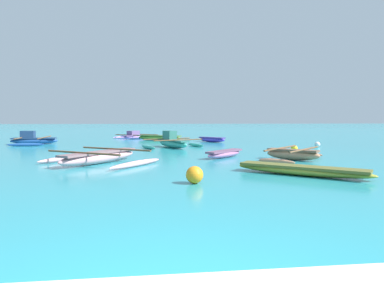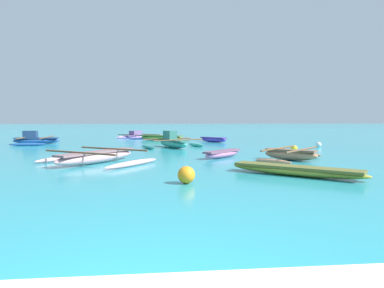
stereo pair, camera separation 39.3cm
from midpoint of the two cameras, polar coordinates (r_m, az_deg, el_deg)
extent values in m
ellipsoid|color=#65A639|center=(27.30, -4.73, 1.04)|extent=(3.72, 2.79, 0.41)
cube|color=#44682C|center=(27.29, -4.74, 1.38)|extent=(3.44, 2.59, 0.08)
ellipsoid|color=tan|center=(14.68, 16.82, -1.74)|extent=(1.97, 1.93, 0.45)
cube|color=brown|center=(14.67, 16.84, -1.03)|extent=(1.82, 1.79, 0.08)
cylinder|color=brown|center=(14.48, 18.70, -0.89)|extent=(2.32, 2.39, 0.07)
cylinder|color=brown|center=(14.86, 15.03, -0.69)|extent=(2.32, 2.39, 0.07)
ellipsoid|color=tan|center=(16.22, 18.95, -1.68)|extent=(1.19, 1.16, 0.20)
ellipsoid|color=tan|center=(13.20, 14.19, -2.87)|extent=(1.19, 1.16, 0.20)
ellipsoid|color=#204C94|center=(25.60, -24.09, 0.51)|extent=(3.08, 0.90, 0.43)
cube|color=navy|center=(25.59, -24.10, 0.89)|extent=(2.83, 0.85, 0.08)
cube|color=navy|center=(25.68, -24.94, 1.49)|extent=(0.89, 0.66, 0.47)
cylinder|color=brown|center=(25.42, -22.62, 1.05)|extent=(0.30, 3.76, 0.07)
cylinder|color=brown|center=(25.77, -25.58, 1.00)|extent=(0.30, 3.76, 0.07)
ellipsoid|color=#204C94|center=(27.43, -23.08, 0.52)|extent=(2.24, 0.34, 0.20)
ellipsoid|color=#204C94|center=(23.80, -25.24, -0.06)|extent=(2.24, 0.34, 0.20)
ellipsoid|color=#AE7BD7|center=(29.72, -8.42, 1.19)|extent=(2.76, 3.24, 0.33)
cube|color=slate|center=(29.72, -8.43, 1.44)|extent=(2.56, 3.00, 0.08)
cube|color=slate|center=(29.37, -9.00, 1.84)|extent=(1.08, 1.15, 0.37)
cylinder|color=brown|center=(30.33, -7.43, 1.62)|extent=(2.67, 2.13, 0.07)
cylinder|color=brown|center=(29.11, -9.47, 1.49)|extent=(2.67, 2.13, 0.07)
ellipsoid|color=#AE7BD7|center=(30.85, -10.77, 1.15)|extent=(1.52, 1.85, 0.20)
ellipsoid|color=#AE7BD7|center=(28.66, -5.89, 0.97)|extent=(1.52, 1.85, 0.20)
ellipsoid|color=#3EB09D|center=(20.27, -2.62, 0.06)|extent=(1.89, 3.17, 0.47)
cube|color=#2F6D63|center=(20.25, -2.63, 0.61)|extent=(1.76, 2.92, 0.08)
cube|color=#2F6D63|center=(20.59, -3.15, 1.50)|extent=(0.84, 1.03, 0.52)
cylinder|color=brown|center=(19.61, -1.64, 0.67)|extent=(2.90, 1.38, 0.07)
cylinder|color=brown|center=(20.89, -3.55, 0.88)|extent=(2.90, 1.38, 0.07)
ellipsoid|color=#3EB09D|center=(21.06, 1.19, -0.16)|extent=(0.93, 1.70, 0.20)
ellipsoid|color=#3EB09D|center=(19.59, -6.72, -0.51)|extent=(0.93, 1.70, 0.20)
ellipsoid|color=#BB6EA0|center=(15.06, 5.82, -1.66)|extent=(2.08, 2.08, 0.33)
cube|color=#734965|center=(15.05, 5.82, -1.20)|extent=(1.93, 1.92, 0.08)
ellipsoid|color=#999831|center=(10.77, 17.92, -4.28)|extent=(3.57, 3.16, 0.29)
cube|color=brown|center=(10.76, 17.93, -3.73)|extent=(3.30, 2.92, 0.08)
ellipsoid|color=#D7979F|center=(13.59, -14.77, -2.12)|extent=(2.76, 3.59, 0.46)
cube|color=#836064|center=(13.57, -14.79, -1.32)|extent=(2.56, 3.32, 0.08)
cylinder|color=brown|center=(14.22, -12.30, -0.79)|extent=(2.90, 2.05, 0.07)
cylinder|color=brown|center=(12.94, -17.52, -1.37)|extent=(2.90, 2.05, 0.07)
ellipsoid|color=#D7979F|center=(14.86, -19.61, -2.21)|extent=(1.80, 2.47, 0.20)
ellipsoid|color=#D7979F|center=(12.46, -8.97, -3.20)|extent=(1.80, 2.47, 0.20)
ellipsoid|color=#5C40D5|center=(25.19, 4.04, 0.73)|extent=(1.94, 2.10, 0.36)
cube|color=#3F3081|center=(25.18, 4.04, 1.05)|extent=(1.80, 1.95, 0.08)
sphere|color=yellow|center=(18.37, 17.22, -0.74)|extent=(0.35, 0.35, 0.35)
sphere|color=orange|center=(8.99, 0.30, -5.16)|extent=(0.46, 0.46, 0.46)
sphere|color=white|center=(21.95, 20.83, -0.09)|extent=(0.32, 0.32, 0.32)
camera|label=1|loc=(0.20, -89.43, 0.04)|focal=32.00mm
camera|label=2|loc=(0.20, 90.57, -0.04)|focal=32.00mm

